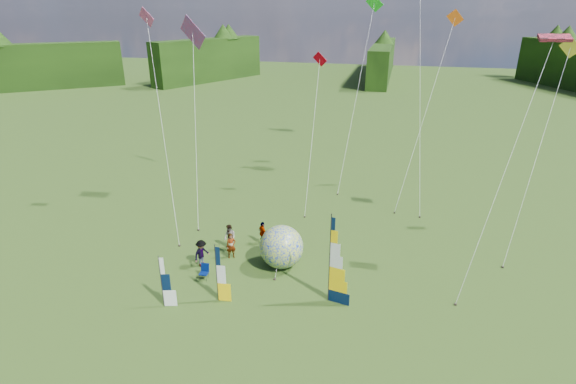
% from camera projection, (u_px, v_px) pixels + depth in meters
% --- Properties ---
extents(ground, '(220.00, 220.00, 0.00)m').
position_uv_depth(ground, '(288.00, 324.00, 22.59)').
color(ground, '#446522').
rests_on(ground, ground).
extents(treeline_ring, '(210.00, 210.00, 8.00)m').
position_uv_depth(treeline_ring, '(288.00, 255.00, 21.05)').
color(treeline_ring, '#1F400D').
rests_on(treeline_ring, ground).
extents(feather_banner_main, '(1.35, 0.36, 5.03)m').
position_uv_depth(feather_banner_main, '(330.00, 260.00, 23.45)').
color(feather_banner_main, '#061633').
rests_on(feather_banner_main, ground).
extents(side_banner_left, '(0.94, 0.19, 3.33)m').
position_uv_depth(side_banner_left, '(217.00, 274.00, 23.78)').
color(side_banner_left, yellow).
rests_on(side_banner_left, ground).
extents(side_banner_far, '(0.88, 0.33, 2.98)m').
position_uv_depth(side_banner_far, '(161.00, 282.00, 23.38)').
color(side_banner_far, white).
rests_on(side_banner_far, ground).
extents(bol_inflatable, '(3.20, 3.20, 2.66)m').
position_uv_depth(bol_inflatable, '(281.00, 247.00, 27.15)').
color(bol_inflatable, '#0019A6').
rests_on(bol_inflatable, ground).
extents(spectator_a, '(0.73, 0.66, 1.67)m').
position_uv_depth(spectator_a, '(231.00, 246.00, 28.27)').
color(spectator_a, '#66594C').
rests_on(spectator_a, ground).
extents(spectator_b, '(0.95, 0.85, 1.77)m').
position_uv_depth(spectator_b, '(230.00, 238.00, 29.16)').
color(spectator_b, '#66594C').
rests_on(spectator_b, ground).
extents(spectator_c, '(0.79, 1.23, 1.78)m').
position_uv_depth(spectator_c, '(202.00, 254.00, 27.28)').
color(spectator_c, '#66594C').
rests_on(spectator_c, ground).
extents(spectator_d, '(0.92, 0.94, 1.60)m').
position_uv_depth(spectator_d, '(263.00, 233.00, 29.93)').
color(spectator_d, '#66594C').
rests_on(spectator_d, ground).
extents(camp_chair, '(0.57, 0.57, 0.93)m').
position_uv_depth(camp_chair, '(204.00, 272.00, 26.14)').
color(camp_chair, '#000F3D').
rests_on(camp_chair, ground).
extents(kite_whale, '(6.60, 16.16, 20.97)m').
position_uv_depth(kite_whale, '(421.00, 64.00, 35.83)').
color(kite_whale, black).
rests_on(kite_whale, ground).
extents(kite_rainbow_delta, '(10.94, 13.49, 15.11)m').
position_uv_depth(kite_rainbow_delta, '(194.00, 114.00, 32.68)').
color(kite_rainbow_delta, red).
rests_on(kite_rainbow_delta, ground).
extents(kite_parafoil, '(8.22, 10.30, 14.85)m').
position_uv_depth(kite_parafoil, '(507.00, 158.00, 23.54)').
color(kite_parafoil, '#C3243E').
rests_on(kite_parafoil, ground).
extents(small_kite_red, '(4.33, 9.14, 11.88)m').
position_uv_depth(small_kite_red, '(313.00, 130.00, 34.79)').
color(small_kite_red, red).
rests_on(small_kite_red, ground).
extents(small_kite_orange, '(6.81, 11.06, 15.08)m').
position_uv_depth(small_kite_orange, '(426.00, 106.00, 35.08)').
color(small_kite_orange, '#E35610').
rests_on(small_kite_orange, ground).
extents(small_kite_yellow, '(6.79, 10.31, 13.47)m').
position_uv_depth(small_kite_yellow, '(539.00, 147.00, 27.82)').
color(small_kite_yellow, yellow).
rests_on(small_kite_yellow, ground).
extents(small_kite_pink, '(9.48, 11.13, 15.26)m').
position_uv_depth(small_kite_pink, '(161.00, 119.00, 30.69)').
color(small_kite_pink, '#D44480').
rests_on(small_kite_pink, ground).
extents(small_kite_green, '(5.31, 13.82, 16.42)m').
position_uv_depth(small_kite_green, '(357.00, 87.00, 39.59)').
color(small_kite_green, green).
rests_on(small_kite_green, ground).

